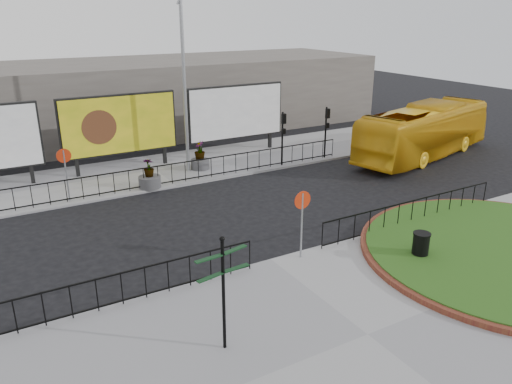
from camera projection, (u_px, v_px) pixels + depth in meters
ground at (270, 262)px, 17.51m from camera, size 90.00×90.00×0.00m
pavement_near at (367, 336)px, 13.41m from camera, size 30.00×10.00×0.12m
pavement_far at (156, 171)px, 27.26m from camera, size 44.00×6.00×0.12m
brick_edge at (509, 253)px, 17.69m from camera, size 10.40×10.40×0.18m
grass_lawn at (509, 253)px, 17.68m from camera, size 10.00×10.00×0.22m
railing_near_left at (97, 295)px, 14.22m from camera, size 10.00×0.10×1.10m
railing_near_right at (412, 212)px, 20.08m from camera, size 9.00×0.10×1.10m
railing_far at (192, 170)px, 25.32m from camera, size 18.00×0.10×1.10m
speed_sign_far at (65, 163)px, 22.17m from camera, size 0.64×0.07×2.47m
speed_sign_near at (302, 210)px, 17.00m from camera, size 0.64×0.07×2.47m
billboard_mid at (120, 125)px, 26.48m from camera, size 6.20×0.31×4.10m
billboard_right at (236, 112)px, 29.76m from camera, size 6.20×0.31×4.10m
lamp_post at (184, 83)px, 25.52m from camera, size 0.74×0.18×9.23m
signal_pole_a at (283, 131)px, 27.44m from camera, size 0.22×0.26×3.00m
signal_pole_b at (327, 125)px, 28.85m from camera, size 0.22×0.26×3.00m
building_backdrop at (105, 100)px, 34.57m from camera, size 40.00×10.00×5.00m
fingerpost_sign at (223, 283)px, 12.23m from camera, size 1.48×0.43×3.15m
litter_bin at (421, 246)px, 17.27m from camera, size 0.61×0.61×1.00m
bus at (425, 131)px, 29.60m from camera, size 11.57×5.29×3.14m
planter_b at (150, 178)px, 24.39m from camera, size 1.08×1.08×1.48m
planter_c at (200, 159)px, 27.26m from camera, size 1.01×1.01×1.56m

